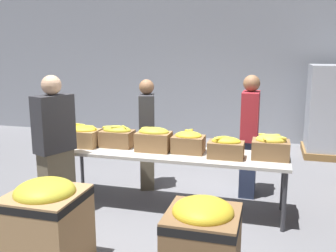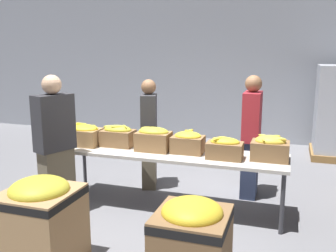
# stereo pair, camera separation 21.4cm
# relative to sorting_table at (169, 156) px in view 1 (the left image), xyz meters

# --- Properties ---
(ground_plane) EXTENTS (30.00, 30.00, 0.00)m
(ground_plane) POSITION_rel_sorting_table_xyz_m (0.00, 0.00, -0.69)
(ground_plane) COLOR slate
(wall_back) EXTENTS (16.00, 0.08, 4.00)m
(wall_back) POSITION_rel_sorting_table_xyz_m (0.00, 4.01, 1.31)
(wall_back) COLOR #9399A3
(wall_back) RESTS_ON ground_plane
(sorting_table) EXTENTS (2.93, 0.72, 0.74)m
(sorting_table) POSITION_rel_sorting_table_xyz_m (0.00, 0.00, 0.00)
(sorting_table) COLOR beige
(sorting_table) RESTS_ON ground_plane
(banana_box_0) EXTENTS (0.44, 0.33, 0.30)m
(banana_box_0) POSITION_rel_sorting_table_xyz_m (-1.19, -0.02, 0.19)
(banana_box_0) COLOR #A37A4C
(banana_box_0) RESTS_ON sorting_table
(banana_box_1) EXTENTS (0.44, 0.28, 0.30)m
(banana_box_1) POSITION_rel_sorting_table_xyz_m (-0.74, 0.08, 0.19)
(banana_box_1) COLOR olive
(banana_box_1) RESTS_ON sorting_table
(banana_box_2) EXTENTS (0.43, 0.29, 0.30)m
(banana_box_2) POSITION_rel_sorting_table_xyz_m (-0.21, 0.01, 0.21)
(banana_box_2) COLOR olive
(banana_box_2) RESTS_ON sorting_table
(banana_box_3) EXTENTS (0.39, 0.33, 0.29)m
(banana_box_3) POSITION_rel_sorting_table_xyz_m (0.23, 0.05, 0.19)
(banana_box_3) COLOR olive
(banana_box_3) RESTS_ON sorting_table
(banana_box_4) EXTENTS (0.42, 0.26, 0.27)m
(banana_box_4) POSITION_rel_sorting_table_xyz_m (0.72, -0.07, 0.18)
(banana_box_4) COLOR olive
(banana_box_4) RESTS_ON sorting_table
(banana_box_5) EXTENTS (0.43, 0.31, 0.29)m
(banana_box_5) POSITION_rel_sorting_table_xyz_m (1.23, 0.04, 0.19)
(banana_box_5) COLOR olive
(banana_box_5) RESTS_ON sorting_table
(volunteer_0) EXTENTS (0.23, 0.45, 1.68)m
(volunteer_0) POSITION_rel_sorting_table_xyz_m (0.94, 0.73, 0.14)
(volunteer_0) COLOR #2D3856
(volunteer_0) RESTS_ON ground_plane
(volunteer_1) EXTENTS (0.39, 0.52, 1.72)m
(volunteer_1) POSITION_rel_sorting_table_xyz_m (-1.25, -0.60, 0.16)
(volunteer_1) COLOR #6B604C
(volunteer_1) RESTS_ON ground_plane
(volunteer_2) EXTENTS (0.33, 0.47, 1.60)m
(volunteer_2) POSITION_rel_sorting_table_xyz_m (-0.51, 0.64, 0.10)
(volunteer_2) COLOR #6B604C
(volunteer_2) RESTS_ON ground_plane
(donation_bin_0) EXTENTS (0.65, 0.65, 0.87)m
(donation_bin_0) POSITION_rel_sorting_table_xyz_m (-0.72, -1.64, -0.24)
(donation_bin_0) COLOR tan
(donation_bin_0) RESTS_ON ground_plane
(donation_bin_1) EXTENTS (0.59, 0.59, 0.84)m
(donation_bin_1) POSITION_rel_sorting_table_xyz_m (0.72, -1.64, -0.25)
(donation_bin_1) COLOR olive
(donation_bin_1) RESTS_ON ground_plane
(pallet_stack_0) EXTENTS (1.00, 1.00, 1.74)m
(pallet_stack_0) POSITION_rel_sorting_table_xyz_m (2.35, 3.19, 0.16)
(pallet_stack_0) COLOR olive
(pallet_stack_0) RESTS_ON ground_plane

